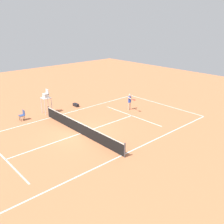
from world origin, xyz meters
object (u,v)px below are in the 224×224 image
object	(u,v)px
umpire_chair	(46,98)
equipment_bag	(76,105)
tennis_ball	(111,110)
courtside_chair_near	(22,115)
player_serving	(130,101)

from	to	relation	value
umpire_chair	equipment_bag	world-z (taller)	umpire_chair
umpire_chair	equipment_bag	xyz separation A→B (m)	(-0.14, -3.29, -1.46)
tennis_ball	courtside_chair_near	world-z (taller)	courtside_chair_near
equipment_bag	umpire_chair	bearing A→B (deg)	87.54
umpire_chair	equipment_bag	distance (m)	3.60
tennis_ball	player_serving	bearing A→B (deg)	-125.85
courtside_chair_near	equipment_bag	bearing A→B (deg)	-89.90
courtside_chair_near	tennis_ball	bearing A→B (deg)	-114.30
tennis_ball	courtside_chair_near	xyz separation A→B (m)	(3.47, 7.68, 0.50)
player_serving	equipment_bag	size ratio (longest dim) A/B	2.21
player_serving	tennis_ball	xyz separation A→B (m)	(1.15, 1.59, -0.96)
player_serving	tennis_ball	size ratio (longest dim) A/B	24.66
player_serving	courtside_chair_near	world-z (taller)	player_serving
player_serving	courtside_chair_near	size ratio (longest dim) A/B	1.77
tennis_ball	umpire_chair	xyz separation A→B (m)	(3.62, 5.12, 1.57)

